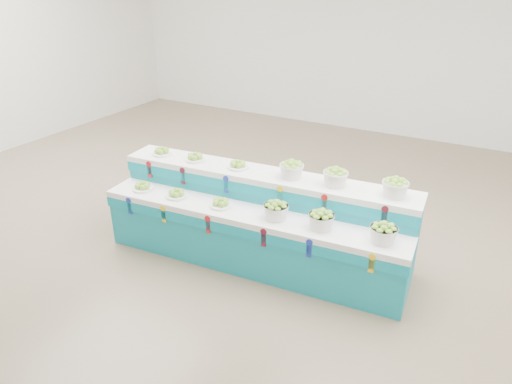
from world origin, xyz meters
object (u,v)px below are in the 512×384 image
basket_lower_left (276,210)px  basket_upper_right (395,187)px  plate_upper_mid (195,157)px  display_stand (256,220)px

basket_lower_left → basket_upper_right: basket_upper_right is taller
plate_upper_mid → basket_upper_right: size_ratio=0.93×
plate_upper_mid → basket_upper_right: basket_upper_right is taller
display_stand → basket_upper_right: (1.44, 0.33, 0.61)m
basket_lower_left → plate_upper_mid: plate_upper_mid is taller
basket_upper_right → display_stand: bearing=-167.1°
basket_lower_left → basket_upper_right: 1.25m
display_stand → basket_upper_right: bearing=8.6°
display_stand → plate_upper_mid: size_ratio=14.20×
basket_lower_left → plate_upper_mid: bearing=164.9°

